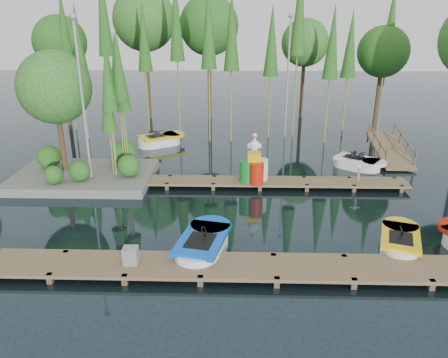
{
  "coord_description": "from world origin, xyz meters",
  "views": [
    {
      "loc": [
        0.98,
        -15.59,
        7.2
      ],
      "look_at": [
        0.5,
        0.5,
        1.1
      ],
      "focal_mm": 35.0,
      "sensor_mm": 36.0,
      "label": 1
    }
  ],
  "objects_px": {
    "boat_yellow_far": "(160,140)",
    "yellow_barrel": "(257,171)",
    "utility_cabinet": "(131,255)",
    "boat_blue": "(203,246)",
    "drum_cluster": "(255,168)",
    "island": "(72,111)"
  },
  "relations": [
    {
      "from": "utility_cabinet",
      "to": "yellow_barrel",
      "type": "distance_m",
      "value": 8.07
    },
    {
      "from": "boat_blue",
      "to": "drum_cluster",
      "type": "distance_m",
      "value": 6.04
    },
    {
      "from": "boat_blue",
      "to": "island",
      "type": "bearing_deg",
      "value": 145.09
    },
    {
      "from": "boat_blue",
      "to": "boat_yellow_far",
      "type": "relative_size",
      "value": 1.04
    },
    {
      "from": "island",
      "to": "boat_blue",
      "type": "xyz_separation_m",
      "value": [
        6.25,
        -6.67,
        -2.89
      ]
    },
    {
      "from": "drum_cluster",
      "to": "yellow_barrel",
      "type": "bearing_deg",
      "value": 50.06
    },
    {
      "from": "boat_yellow_far",
      "to": "drum_cluster",
      "type": "height_order",
      "value": "drum_cluster"
    },
    {
      "from": "boat_blue",
      "to": "utility_cabinet",
      "type": "distance_m",
      "value": 2.34
    },
    {
      "from": "boat_yellow_far",
      "to": "utility_cabinet",
      "type": "relative_size",
      "value": 5.86
    },
    {
      "from": "island",
      "to": "utility_cabinet",
      "type": "height_order",
      "value": "island"
    },
    {
      "from": "boat_yellow_far",
      "to": "yellow_barrel",
      "type": "height_order",
      "value": "boat_yellow_far"
    },
    {
      "from": "yellow_barrel",
      "to": "drum_cluster",
      "type": "height_order",
      "value": "drum_cluster"
    },
    {
      "from": "island",
      "to": "boat_yellow_far",
      "type": "relative_size",
      "value": 2.19
    },
    {
      "from": "boat_yellow_far",
      "to": "drum_cluster",
      "type": "bearing_deg",
      "value": -63.97
    },
    {
      "from": "yellow_barrel",
      "to": "boat_yellow_far",
      "type": "bearing_deg",
      "value": 130.16
    },
    {
      "from": "island",
      "to": "utility_cabinet",
      "type": "xyz_separation_m",
      "value": [
        4.21,
        -7.79,
        -2.62
      ]
    },
    {
      "from": "island",
      "to": "yellow_barrel",
      "type": "xyz_separation_m",
      "value": [
        8.21,
        -0.79,
        -2.43
      ]
    },
    {
      "from": "boat_yellow_far",
      "to": "yellow_barrel",
      "type": "relative_size",
      "value": 3.39
    },
    {
      "from": "yellow_barrel",
      "to": "drum_cluster",
      "type": "relative_size",
      "value": 0.42
    },
    {
      "from": "boat_blue",
      "to": "drum_cluster",
      "type": "xyz_separation_m",
      "value": [
        1.83,
        5.72,
        0.65
      ]
    },
    {
      "from": "island",
      "to": "drum_cluster",
      "type": "relative_size",
      "value": 3.12
    },
    {
      "from": "utility_cabinet",
      "to": "yellow_barrel",
      "type": "bearing_deg",
      "value": 60.22
    }
  ]
}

